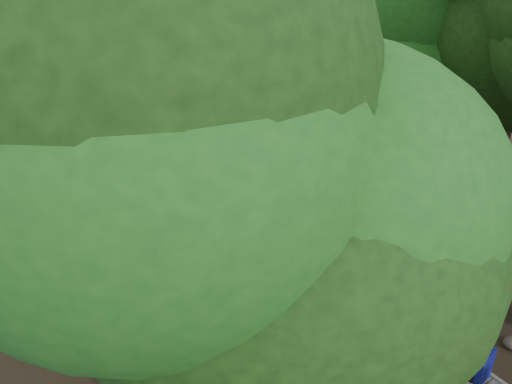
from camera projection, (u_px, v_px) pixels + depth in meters
ground at (310, 287)px, 11.43m from camera, size 120.00×120.00×0.00m
sand_beach at (98, 115)px, 23.52m from camera, size 40.00×22.00×0.02m
boardwalk at (285, 264)px, 12.16m from camera, size 2.00×12.00×0.12m
backpack_left_c at (403, 374)px, 8.37m from camera, size 0.53×0.47×0.82m
backpack_right_b at (481, 362)px, 8.69m from camera, size 0.41×0.31×0.70m
backpack_right_c at (451, 343)px, 9.22m from camera, size 0.37×0.30×0.57m
backpack_right_d at (426, 332)px, 9.54m from camera, size 0.33×0.24×0.49m
duffel_right_khaki at (408, 315)px, 10.03m from camera, size 0.51×0.68×0.42m
duffel_right_black at (375, 300)px, 10.51m from camera, size 0.49×0.68×0.39m
suitcase_on_boardwalk at (369, 348)px, 9.09m from camera, size 0.41×0.30×0.56m
lone_suitcase_on_sand at (179, 160)px, 17.61m from camera, size 0.41×0.27×0.60m
hat_brown at (428, 376)px, 7.75m from camera, size 0.38×0.38×0.11m
hat_white at (405, 355)px, 8.10m from camera, size 0.38×0.38×0.13m
kayak at (84, 169)px, 17.21m from camera, size 1.84×3.41×0.34m
sun_lounger at (231, 129)px, 20.51m from camera, size 1.48×2.16×0.67m
tree_right_c at (409, 71)px, 12.26m from camera, size 4.96×4.96×8.59m
tree_right_d at (367, 24)px, 15.43m from camera, size 5.37×5.37×9.84m
tree_right_e at (288, 33)px, 17.24m from camera, size 4.90×4.90×8.82m
tree_right_f at (283, 12)px, 20.09m from camera, size 5.32×5.32×9.49m
tree_left_a at (259, 271)px, 5.22m from camera, size 4.69×4.69×7.81m
tree_left_b at (97, 162)px, 6.68m from camera, size 4.86×4.86×8.75m
tree_left_c at (63, 128)px, 10.69m from camera, size 4.05×4.05×7.05m
tree_back_a at (42, 11)px, 20.08m from camera, size 5.53×5.53×9.56m
tree_back_b at (134, 13)px, 22.36m from camera, size 5.00×5.00×8.93m
tree_back_c at (187, 11)px, 23.90m from camera, size 4.89×4.89×8.80m
palm_right_a at (275, 69)px, 16.16m from camera, size 4.11×4.11×7.00m
palm_right_b at (231, 20)px, 20.78m from camera, size 4.53×4.53×8.74m
palm_right_c at (180, 42)px, 20.68m from camera, size 4.49×4.49×7.14m
palm_left_a at (37, 102)px, 13.02m from camera, size 4.28×4.28×6.80m
rock_left_c at (235, 303)px, 10.67m from camera, size 0.51×0.46×0.28m
rock_left_d at (184, 258)px, 12.35m from camera, size 0.32×0.29×0.18m
rock_right_b at (419, 259)px, 12.23m from camera, size 0.48×0.43×0.27m
rock_right_c at (329, 237)px, 13.24m from camera, size 0.32×0.29×0.18m
rock_right_d at (303, 196)px, 15.29m from camera, size 0.62×0.56×0.34m
shrub_left_b at (222, 283)px, 10.87m from camera, size 0.93×0.93×0.84m
shrub_left_c at (140, 221)px, 13.10m from camera, size 1.22×1.22×1.10m
shrub_right_a at (470, 284)px, 10.73m from camera, size 1.06×1.06×0.95m
shrub_right_b at (336, 202)px, 13.94m from camera, size 1.39×1.39×1.25m
shrub_right_c at (258, 171)px, 16.65m from camera, size 0.77×0.77×0.69m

